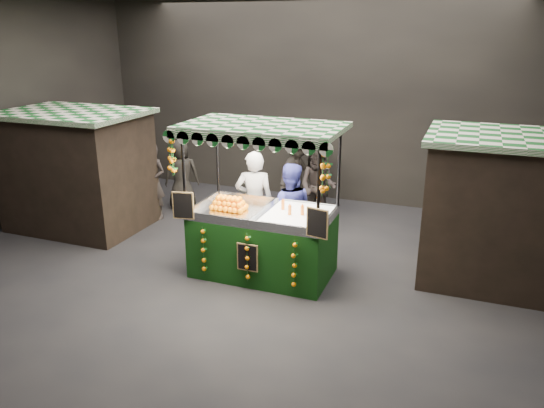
% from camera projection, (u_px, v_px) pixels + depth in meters
% --- Properties ---
extents(ground, '(12.00, 12.00, 0.00)m').
position_uv_depth(ground, '(243.00, 274.00, 9.59)').
color(ground, black).
rests_on(ground, ground).
extents(market_hall, '(12.10, 10.10, 5.05)m').
position_uv_depth(market_hall, '(239.00, 86.00, 8.51)').
color(market_hall, black).
rests_on(market_hall, ground).
extents(neighbour_stall_left, '(3.00, 2.20, 2.60)m').
position_uv_depth(neighbour_stall_left, '(78.00, 170.00, 11.56)').
color(neighbour_stall_left, black).
rests_on(neighbour_stall_left, ground).
extents(neighbour_stall_right, '(3.00, 2.20, 2.60)m').
position_uv_depth(neighbour_stall_right, '(512.00, 210.00, 9.00)').
color(neighbour_stall_right, black).
rests_on(neighbour_stall_right, ground).
extents(juice_stall, '(2.83, 1.67, 2.74)m').
position_uv_depth(juice_stall, '(263.00, 231.00, 9.34)').
color(juice_stall, black).
rests_on(juice_stall, ground).
extents(vendor_grey, '(0.87, 0.71, 2.06)m').
position_uv_depth(vendor_grey, '(254.00, 202.00, 10.28)').
color(vendor_grey, gray).
rests_on(vendor_grey, ground).
extents(vendor_blue, '(1.06, 0.91, 1.87)m').
position_uv_depth(vendor_blue, '(289.00, 211.00, 10.10)').
color(vendor_blue, navy).
rests_on(vendor_blue, ground).
extents(shopper_0, '(0.66, 0.44, 1.78)m').
position_uv_depth(shopper_0, '(153.00, 182.00, 12.16)').
color(shopper_0, '#2E2826').
rests_on(shopper_0, ground).
extents(shopper_1, '(0.94, 0.76, 1.81)m').
position_uv_depth(shopper_1, '(318.00, 187.00, 11.68)').
color(shopper_1, black).
rests_on(shopper_1, ground).
extents(shopper_2, '(1.05, 1.03, 1.77)m').
position_uv_depth(shopper_2, '(318.00, 173.00, 12.91)').
color(shopper_2, '#272420').
rests_on(shopper_2, ground).
extents(shopper_3, '(1.10, 1.36, 1.83)m').
position_uv_depth(shopper_3, '(297.00, 173.00, 12.81)').
color(shopper_3, black).
rests_on(shopper_3, ground).
extents(shopper_4, '(1.01, 0.87, 1.74)m').
position_uv_depth(shopper_4, '(181.00, 174.00, 12.86)').
color(shopper_4, black).
rests_on(shopper_4, ground).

